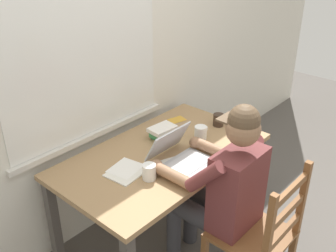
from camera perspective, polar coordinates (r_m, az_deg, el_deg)
ground_plane at (r=3.05m, az=-0.70°, el=-15.19°), size 8.00×8.00×0.00m
back_wall at (r=2.71m, az=-8.70°, el=10.62°), size 6.00×0.08×2.60m
desk at (r=2.67m, az=-0.78°, el=-5.45°), size 1.42×0.82×0.70m
seated_person at (r=2.40m, az=7.79°, el=-8.53°), size 0.50×0.60×1.23m
wooden_chair at (r=2.43m, az=13.06°, el=-15.20°), size 0.42×0.42×0.92m
laptop at (r=2.51m, az=1.70°, el=-4.21°), size 0.33×0.34×0.21m
computer_mouse at (r=2.68m, az=6.52°, el=-3.01°), size 0.06×0.10×0.03m
coffee_mug_white at (r=2.36m, az=-2.69°, el=-6.59°), size 0.12×0.08×0.10m
coffee_mug_dark at (r=2.98m, az=7.30°, el=0.90°), size 0.12×0.08×0.09m
coffee_mug_spare at (r=2.78m, az=4.74°, el=-0.95°), size 0.12×0.09×0.10m
book_stack_main at (r=2.80m, az=-0.80°, el=-0.81°), size 0.20×0.14×0.08m
paper_pile_near_laptop at (r=2.52m, az=1.65°, el=-5.44°), size 0.30×0.25×0.01m
paper_pile_back_corner at (r=2.45m, az=-5.96°, el=-6.62°), size 0.25×0.21×0.01m
paper_pile_side at (r=2.48m, az=-6.13°, el=-6.12°), size 0.22×0.20×0.01m
landscape_photo_print at (r=3.06m, az=1.29°, el=0.91°), size 0.15×0.12×0.00m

